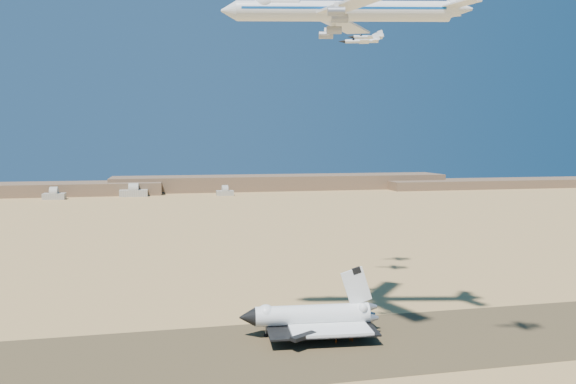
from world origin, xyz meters
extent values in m
plane|color=tan|center=(0.00, 0.00, 0.00)|extent=(1200.00, 1200.00, 0.00)
cube|color=brown|center=(0.00, 0.00, 0.03)|extent=(600.00, 50.00, 0.06)
cube|color=brown|center=(120.00, 540.00, 9.00)|extent=(420.00, 60.00, 18.00)
cube|color=brown|center=(400.00, 510.00, 5.50)|extent=(300.00, 60.00, 11.00)
cube|color=#A4A292|center=(-140.00, 470.00, 3.25)|extent=(22.00, 14.00, 6.50)
cube|color=#A4A292|center=(-60.00, 485.00, 3.75)|extent=(30.00, 15.00, 7.50)
cube|color=#A4A292|center=(40.00, 475.00, 2.75)|extent=(19.00, 12.50, 5.50)
cylinder|color=white|center=(18.95, 10.41, 6.61)|extent=(35.65, 9.07, 6.17)
cone|color=black|center=(-1.03, 12.07, 6.61)|extent=(5.43, 6.25, 5.86)
sphere|color=white|center=(4.68, 11.59, 7.49)|extent=(5.73, 5.73, 5.73)
cube|color=white|center=(23.35, 10.04, 4.08)|extent=(26.35, 28.36, 0.99)
cube|color=black|center=(21.15, 10.23, 3.58)|extent=(35.13, 29.09, 0.55)
cube|color=white|center=(33.23, 9.22, 15.21)|extent=(10.25, 1.61, 12.69)
cylinder|color=gray|center=(4.68, 11.59, 1.76)|extent=(0.40, 0.40, 3.53)
cylinder|color=black|center=(4.68, 11.59, 0.61)|extent=(1.25, 0.59, 1.21)
cylinder|color=gray|center=(25.09, 4.37, 1.76)|extent=(0.40, 0.40, 3.53)
cylinder|color=black|center=(25.09, 4.37, 0.61)|extent=(1.25, 0.59, 1.21)
cylinder|color=gray|center=(26.00, 15.35, 1.76)|extent=(0.40, 0.40, 3.53)
cylinder|color=black|center=(26.00, 15.35, 0.61)|extent=(1.25, 0.59, 1.21)
cylinder|color=white|center=(25.66, 1.55, 97.73)|extent=(60.72, 17.64, 5.72)
cone|color=white|center=(-6.32, 8.01, 97.73)|extent=(5.51, 6.49, 5.72)
sphere|color=white|center=(3.76, 5.98, 99.79)|extent=(5.90, 5.90, 5.90)
cube|color=white|center=(24.58, -12.82, 96.66)|extent=(15.36, 28.00, 0.63)
cube|color=white|center=(30.24, 15.22, 96.66)|extent=(23.24, 25.83, 0.63)
cube|color=white|center=(56.06, -10.52, 98.63)|extent=(7.79, 10.89, 0.45)
cube|color=white|center=(58.36, 0.88, 98.63)|extent=(10.19, 10.63, 0.45)
cylinder|color=gray|center=(22.32, -5.98, 93.98)|extent=(4.84, 3.16, 2.32)
cylinder|color=gray|center=(18.97, -13.51, 93.98)|extent=(4.84, 3.16, 2.32)
cylinder|color=gray|center=(25.50, 9.79, 93.98)|extent=(4.84, 3.16, 2.32)
cylinder|color=gray|center=(25.34, 18.03, 93.98)|extent=(4.84, 3.16, 2.32)
imported|color=#DE4F0D|center=(24.30, 1.50, 0.98)|extent=(0.64, 0.78, 1.85)
imported|color=#DE4F0D|center=(29.67, 2.37, 0.87)|extent=(0.83, 0.90, 1.62)
imported|color=#DE4F0D|center=(29.17, 2.78, 0.88)|extent=(1.04, 1.01, 1.64)
cylinder|color=white|center=(49.47, 52.27, 98.90)|extent=(12.34, 5.27, 1.46)
cone|color=black|center=(42.33, 54.60, 98.90)|extent=(3.00, 2.13, 1.35)
sphere|color=black|center=(46.49, 53.24, 99.42)|extent=(1.46, 1.46, 1.46)
cube|color=white|center=(50.46, 51.95, 98.69)|extent=(6.05, 9.06, 0.26)
cube|color=white|center=(54.42, 50.65, 98.90)|extent=(3.80, 5.66, 0.21)
cube|color=white|center=(54.62, 50.59, 100.35)|extent=(3.08, 1.23, 3.53)
cylinder|color=white|center=(57.75, 67.87, 103.50)|extent=(12.14, 3.04, 1.41)
cone|color=black|center=(50.58, 68.86, 103.50)|extent=(2.77, 1.65, 1.31)
sphere|color=black|center=(54.76, 68.28, 104.00)|extent=(1.41, 1.41, 1.41)
cube|color=white|center=(58.74, 67.73, 103.30)|extent=(4.58, 8.45, 0.25)
cube|color=white|center=(62.72, 67.18, 103.50)|extent=(2.88, 5.28, 0.20)
cube|color=white|center=(62.92, 67.16, 104.91)|extent=(3.05, 0.66, 3.40)
camera|label=1|loc=(-24.72, -155.37, 60.57)|focal=35.00mm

